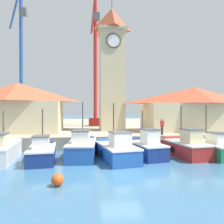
# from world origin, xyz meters

# --- Properties ---
(ground_plane) EXTENTS (300.00, 300.00, 0.00)m
(ground_plane) POSITION_xyz_m (0.00, 0.00, 0.00)
(ground_plane) COLOR #386689
(quay_wharf) EXTENTS (120.00, 40.00, 1.23)m
(quay_wharf) POSITION_xyz_m (0.00, 26.75, 0.62)
(quay_wharf) COLOR #9E937F
(quay_wharf) RESTS_ON ground
(fishing_boat_far_left) EXTENTS (2.35, 5.23, 3.66)m
(fishing_boat_far_left) POSITION_xyz_m (-8.23, 3.37, 0.76)
(fishing_boat_far_left) COLOR silver
(fishing_boat_far_left) RESTS_ON ground
(fishing_boat_left_outer) EXTENTS (2.22, 4.44, 3.80)m
(fishing_boat_left_outer) POSITION_xyz_m (-5.29, 2.98, 0.68)
(fishing_boat_left_outer) COLOR navy
(fishing_boat_left_outer) RESTS_ON ground
(fishing_boat_left_inner) EXTENTS (2.45, 4.94, 4.32)m
(fishing_boat_left_inner) POSITION_xyz_m (-2.43, 3.68, 0.79)
(fishing_boat_left_inner) COLOR #2356A8
(fishing_boat_left_inner) RESTS_ON ground
(fishing_boat_mid_left) EXTENTS (2.94, 5.36, 4.24)m
(fishing_boat_mid_left) POSITION_xyz_m (0.11, 2.69, 0.75)
(fishing_boat_mid_left) COLOR #2356A8
(fishing_boat_mid_left) RESTS_ON ground
(fishing_boat_center) EXTENTS (2.50, 4.59, 3.66)m
(fishing_boat_center) POSITION_xyz_m (2.55, 3.37, 0.77)
(fishing_boat_center) COLOR navy
(fishing_boat_center) RESTS_ON ground
(fishing_boat_mid_right) EXTENTS (2.51, 4.94, 4.09)m
(fishing_boat_mid_right) POSITION_xyz_m (5.82, 3.29, 0.77)
(fishing_boat_mid_right) COLOR #AD2823
(fishing_boat_mid_right) RESTS_ON ground
(fishing_boat_right_inner) EXTENTS (2.51, 5.16, 4.14)m
(fishing_boat_right_inner) POSITION_xyz_m (7.93, 3.13, 0.70)
(fishing_boat_right_inner) COLOR #237A4C
(fishing_boat_right_inner) RESTS_ON ground
(clock_tower) EXTENTS (3.37, 3.37, 16.47)m
(clock_tower) POSITION_xyz_m (1.15, 13.23, 9.10)
(clock_tower) COLOR beige
(clock_tower) RESTS_ON quay_wharf
(warehouse_left) EXTENTS (9.91, 6.27, 5.53)m
(warehouse_left) POSITION_xyz_m (-9.64, 12.43, 4.07)
(warehouse_left) COLOR beige
(warehouse_left) RESTS_ON quay_wharf
(warehouse_right) EXTENTS (12.46, 5.98, 5.21)m
(warehouse_right) POSITION_xyz_m (11.09, 11.76, 3.90)
(warehouse_right) COLOR beige
(warehouse_right) RESTS_ON quay_wharf
(port_crane_near) EXTENTS (5.07, 8.49, 22.25)m
(port_crane_near) POSITION_xyz_m (-12.14, 22.95, 9.62)
(port_crane_near) COLOR navy
(port_crane_near) RESTS_ON quay_wharf
(port_crane_far) EXTENTS (2.00, 8.17, 19.98)m
(port_crane_far) POSITION_xyz_m (-0.49, 20.57, 8.79)
(port_crane_far) COLOR maroon
(port_crane_far) RESTS_ON quay_wharf
(mooring_buoy) EXTENTS (0.61, 0.61, 0.61)m
(mooring_buoy) POSITION_xyz_m (-3.58, -2.37, 0.30)
(mooring_buoy) COLOR #E54C19
(mooring_buoy) RESTS_ON ground
(dock_worker_near_tower) EXTENTS (0.34, 0.22, 1.62)m
(dock_worker_near_tower) POSITION_xyz_m (5.41, 7.47, 2.08)
(dock_worker_near_tower) COLOR #33333D
(dock_worker_near_tower) RESTS_ON quay_wharf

